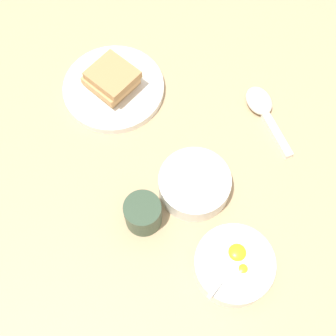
# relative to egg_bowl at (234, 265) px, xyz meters

# --- Properties ---
(ground_plane) EXTENTS (3.00, 3.00, 0.00)m
(ground_plane) POSITION_rel_egg_bowl_xyz_m (0.19, -0.12, -0.02)
(ground_plane) COLOR tan
(egg_bowl) EXTENTS (0.14, 0.15, 0.07)m
(egg_bowl) POSITION_rel_egg_bowl_xyz_m (0.00, 0.00, 0.00)
(egg_bowl) COLOR white
(egg_bowl) RESTS_ON ground_plane
(toast_plate) EXTENTS (0.21, 0.21, 0.02)m
(toast_plate) POSITION_rel_egg_bowl_xyz_m (0.34, -0.28, -0.01)
(toast_plate) COLOR white
(toast_plate) RESTS_ON ground_plane
(toast_sandwich) EXTENTS (0.12, 0.12, 0.05)m
(toast_sandwich) POSITION_rel_egg_bowl_xyz_m (0.34, -0.28, 0.02)
(toast_sandwich) COLOR tan
(toast_sandwich) RESTS_ON toast_plate
(soup_spoon) EXTENTS (0.14, 0.15, 0.03)m
(soup_spoon) POSITION_rel_egg_bowl_xyz_m (0.04, -0.34, -0.01)
(soup_spoon) COLOR white
(soup_spoon) RESTS_ON ground_plane
(congee_bowl) EXTENTS (0.14, 0.14, 0.05)m
(congee_bowl) POSITION_rel_egg_bowl_xyz_m (0.11, -0.12, 0.00)
(congee_bowl) COLOR white
(congee_bowl) RESTS_ON ground_plane
(drinking_cup) EXTENTS (0.07, 0.07, 0.07)m
(drinking_cup) POSITION_rel_egg_bowl_xyz_m (0.18, -0.03, 0.01)
(drinking_cup) COLOR #334733
(drinking_cup) RESTS_ON ground_plane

